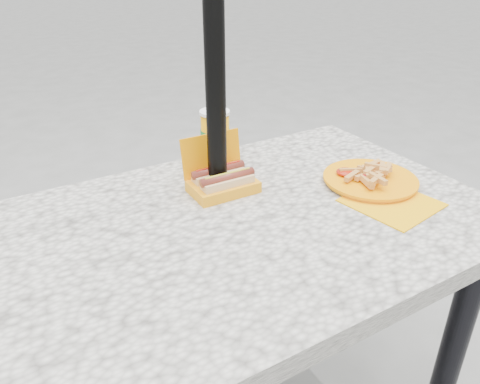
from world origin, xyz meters
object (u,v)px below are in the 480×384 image
hotdog_box (222,180)px  fries_plate (371,180)px  soda_cup (215,137)px  umbrella_pole (215,57)px

hotdog_box → fries_plate: size_ratio=0.49×
soda_cup → umbrella_pole: bearing=-116.6°
fries_plate → hotdog_box: bearing=154.2°
umbrella_pole → soda_cup: (0.08, 0.16, -0.27)m
fries_plate → soda_cup: size_ratio=2.17×
hotdog_box → soda_cup: soda_cup is taller
hotdog_box → fries_plate: (0.37, -0.18, -0.02)m
hotdog_box → soda_cup: size_ratio=1.06×
fries_plate → umbrella_pole: bearing=153.9°
hotdog_box → soda_cup: bearing=67.9°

